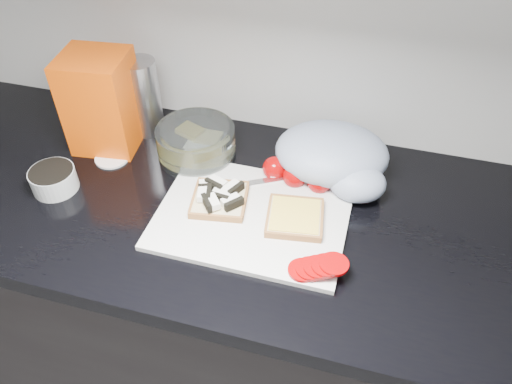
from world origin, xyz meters
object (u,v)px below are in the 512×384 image
glass_bowl (196,143)px  steel_canister (144,97)px  cutting_board (252,216)px  bread_bag (102,102)px

glass_bowl → steel_canister: bearing=157.0°
cutting_board → glass_bowl: glass_bowl is taller
cutting_board → bread_bag: size_ratio=1.69×
bread_bag → steel_canister: bearing=39.9°
bread_bag → steel_canister: bread_bag is taller
cutting_board → glass_bowl: 0.26m
glass_bowl → steel_canister: size_ratio=0.96×
cutting_board → bread_bag: (-0.42, 0.16, 0.11)m
steel_canister → glass_bowl: bearing=-23.0°
glass_bowl → bread_bag: size_ratio=0.80×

